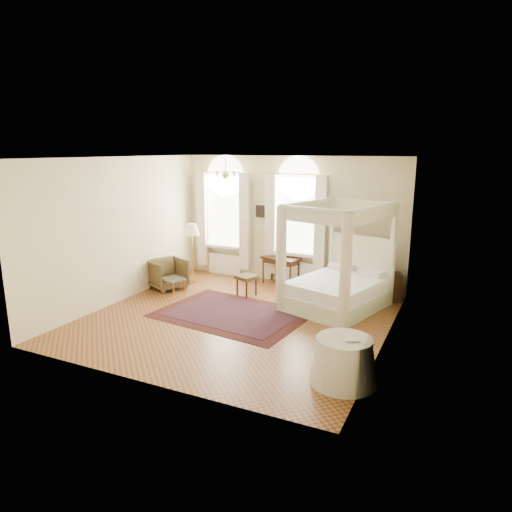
{
  "coord_description": "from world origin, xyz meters",
  "views": [
    {
      "loc": [
        4.22,
        -7.98,
        3.46
      ],
      "look_at": [
        0.24,
        0.4,
        1.28
      ],
      "focal_mm": 32.0,
      "sensor_mm": 36.0,
      "label": 1
    }
  ],
  "objects_px": {
    "stool": "(247,279)",
    "canopy_bed": "(336,285)",
    "nightstand": "(391,287)",
    "writing_desk": "(281,261)",
    "armchair": "(168,274)",
    "coffee_table": "(173,280)",
    "floor_lamp": "(192,233)",
    "side_table": "(344,361)"
  },
  "relations": [
    {
      "from": "stool",
      "to": "canopy_bed",
      "type": "bearing_deg",
      "value": 1.23
    },
    {
      "from": "nightstand",
      "to": "writing_desk",
      "type": "distance_m",
      "value": 2.85
    },
    {
      "from": "armchair",
      "to": "coffee_table",
      "type": "bearing_deg",
      "value": -106.69
    },
    {
      "from": "writing_desk",
      "to": "floor_lamp",
      "type": "height_order",
      "value": "floor_lamp"
    },
    {
      "from": "nightstand",
      "to": "floor_lamp",
      "type": "relative_size",
      "value": 0.41
    },
    {
      "from": "coffee_table",
      "to": "floor_lamp",
      "type": "distance_m",
      "value": 1.47
    },
    {
      "from": "nightstand",
      "to": "stool",
      "type": "distance_m",
      "value": 3.41
    },
    {
      "from": "nightstand",
      "to": "side_table",
      "type": "bearing_deg",
      "value": -90.0
    },
    {
      "from": "writing_desk",
      "to": "coffee_table",
      "type": "distance_m",
      "value": 2.82
    },
    {
      "from": "canopy_bed",
      "to": "side_table",
      "type": "distance_m",
      "value": 3.38
    },
    {
      "from": "stool",
      "to": "armchair",
      "type": "xyz_separation_m",
      "value": [
        -2.05,
        -0.37,
        -0.03
      ]
    },
    {
      "from": "writing_desk",
      "to": "stool",
      "type": "bearing_deg",
      "value": -107.65
    },
    {
      "from": "canopy_bed",
      "to": "stool",
      "type": "bearing_deg",
      "value": -178.77
    },
    {
      "from": "writing_desk",
      "to": "side_table",
      "type": "distance_m",
      "value": 5.23
    },
    {
      "from": "armchair",
      "to": "side_table",
      "type": "relative_size",
      "value": 0.81
    },
    {
      "from": "writing_desk",
      "to": "side_table",
      "type": "relative_size",
      "value": 1.01
    },
    {
      "from": "writing_desk",
      "to": "stool",
      "type": "distance_m",
      "value": 1.3
    },
    {
      "from": "stool",
      "to": "nightstand",
      "type": "bearing_deg",
      "value": 19.2
    },
    {
      "from": "stool",
      "to": "coffee_table",
      "type": "relative_size",
      "value": 0.81
    },
    {
      "from": "writing_desk",
      "to": "armchair",
      "type": "bearing_deg",
      "value": -146.87
    },
    {
      "from": "nightstand",
      "to": "armchair",
      "type": "xyz_separation_m",
      "value": [
        -5.27,
        -1.49,
        0.06
      ]
    },
    {
      "from": "floor_lamp",
      "to": "coffee_table",
      "type": "bearing_deg",
      "value": -83.58
    },
    {
      "from": "floor_lamp",
      "to": "nightstand",
      "type": "bearing_deg",
      "value": 8.51
    },
    {
      "from": "coffee_table",
      "to": "writing_desk",
      "type": "bearing_deg",
      "value": 43.41
    },
    {
      "from": "side_table",
      "to": "floor_lamp",
      "type": "bearing_deg",
      "value": 144.66
    },
    {
      "from": "canopy_bed",
      "to": "nightstand",
      "type": "height_order",
      "value": "canopy_bed"
    },
    {
      "from": "coffee_table",
      "to": "floor_lamp",
      "type": "relative_size",
      "value": 0.43
    },
    {
      "from": "canopy_bed",
      "to": "writing_desk",
      "type": "xyz_separation_m",
      "value": [
        -1.81,
        1.17,
        0.09
      ]
    },
    {
      "from": "canopy_bed",
      "to": "nightstand",
      "type": "xyz_separation_m",
      "value": [
        1.02,
        1.07,
        -0.21
      ]
    },
    {
      "from": "floor_lamp",
      "to": "side_table",
      "type": "distance_m",
      "value": 6.2
    },
    {
      "from": "stool",
      "to": "floor_lamp",
      "type": "distance_m",
      "value": 2.04
    },
    {
      "from": "nightstand",
      "to": "side_table",
      "type": "xyz_separation_m",
      "value": [
        0.0,
        -4.29,
        0.02
      ]
    },
    {
      "from": "writing_desk",
      "to": "side_table",
      "type": "xyz_separation_m",
      "value": [
        2.83,
        -4.39,
        -0.27
      ]
    },
    {
      "from": "canopy_bed",
      "to": "stool",
      "type": "xyz_separation_m",
      "value": [
        -2.2,
        -0.05,
        -0.12
      ]
    },
    {
      "from": "writing_desk",
      "to": "floor_lamp",
      "type": "bearing_deg",
      "value": -158.59
    },
    {
      "from": "stool",
      "to": "armchair",
      "type": "relative_size",
      "value": 0.65
    },
    {
      "from": "canopy_bed",
      "to": "floor_lamp",
      "type": "relative_size",
      "value": 1.62
    },
    {
      "from": "stool",
      "to": "floor_lamp",
      "type": "height_order",
      "value": "floor_lamp"
    },
    {
      "from": "nightstand",
      "to": "side_table",
      "type": "height_order",
      "value": "side_table"
    },
    {
      "from": "armchair",
      "to": "canopy_bed",
      "type": "bearing_deg",
      "value": -60.48
    },
    {
      "from": "canopy_bed",
      "to": "side_table",
      "type": "xyz_separation_m",
      "value": [
        1.02,
        -3.21,
        -0.18
      ]
    },
    {
      "from": "stool",
      "to": "armchair",
      "type": "height_order",
      "value": "armchair"
    }
  ]
}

